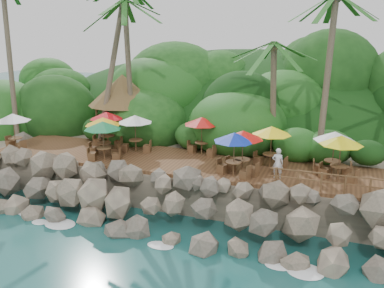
% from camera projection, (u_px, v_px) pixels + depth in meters
% --- Properties ---
extents(ground, '(140.00, 140.00, 0.00)m').
position_uv_depth(ground, '(150.00, 243.00, 20.01)').
color(ground, '#19514F').
rests_on(ground, ground).
extents(land_base, '(32.00, 25.20, 2.10)m').
position_uv_depth(land_base, '(233.00, 141.00, 34.22)').
color(land_base, gray).
rests_on(land_base, ground).
extents(jungle_hill, '(44.80, 28.00, 15.40)m').
position_uv_depth(jungle_hill, '(252.00, 133.00, 41.28)').
color(jungle_hill, '#143811').
rests_on(jungle_hill, ground).
extents(seawall, '(29.00, 4.00, 2.30)m').
position_uv_depth(seawall, '(166.00, 205.00, 21.51)').
color(seawall, gray).
rests_on(seawall, ground).
extents(terrace, '(26.00, 5.00, 0.20)m').
position_uv_depth(terrace, '(192.00, 163.00, 24.86)').
color(terrace, brown).
rests_on(terrace, land_base).
extents(jungle_foliage, '(44.00, 16.00, 12.00)m').
position_uv_depth(jungle_foliage, '(230.00, 157.00, 33.59)').
color(jungle_foliage, '#143811').
rests_on(jungle_foliage, ground).
extents(foam_line, '(25.20, 0.80, 0.06)m').
position_uv_depth(foam_line, '(152.00, 239.00, 20.27)').
color(foam_line, white).
rests_on(foam_line, ground).
extents(palapa, '(5.00, 5.00, 4.60)m').
position_uv_depth(palapa, '(123.00, 90.00, 29.72)').
color(palapa, brown).
rests_on(palapa, ground).
extents(dining_clusters, '(22.33, 5.44, 2.43)m').
position_uv_depth(dining_clusters, '(182.00, 129.00, 24.28)').
color(dining_clusters, brown).
rests_on(dining_clusters, terrace).
extents(railing, '(6.10, 0.10, 1.00)m').
position_uv_depth(railing, '(333.00, 181.00, 19.86)').
color(railing, brown).
rests_on(railing, terrace).
extents(waiter, '(0.65, 0.47, 1.65)m').
position_uv_depth(waiter, '(278.00, 163.00, 21.88)').
color(waiter, white).
rests_on(waiter, terrace).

